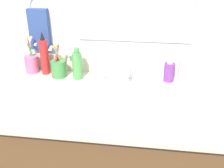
{
  "coord_description": "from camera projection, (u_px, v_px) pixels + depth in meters",
  "views": [
    {
      "loc": [
        0.17,
        -1.06,
        1.43
      ],
      "look_at": [
        0.03,
        0.0,
        0.91
      ],
      "focal_mm": 43.09,
      "sensor_mm": 36.0,
      "label": 1
    }
  ],
  "objects": [
    {
      "name": "cup_green",
      "position": [
        59.0,
        68.0,
        1.41
      ],
      "size": [
        0.08,
        0.09,
        0.18
      ],
      "color": "#3F8C47",
      "rests_on": "countertop"
    },
    {
      "name": "sink_basin",
      "position": [
        125.0,
        105.0,
        1.22
      ],
      "size": [
        0.38,
        0.38,
        0.11
      ],
      "color": "white",
      "rests_on": "countertop"
    },
    {
      "name": "hand_towel",
      "position": [
        39.0,
        29.0,
        1.45
      ],
      "size": [
        0.11,
        0.04,
        0.22
      ],
      "primitive_type": "cube",
      "color": "#334C8C"
    },
    {
      "name": "bottle_spray_red",
      "position": [
        44.0,
        56.0,
        1.42
      ],
      "size": [
        0.04,
        0.04,
        0.23
      ],
      "color": "red",
      "rests_on": "countertop"
    },
    {
      "name": "countertop",
      "position": [
        106.0,
        100.0,
        1.22
      ],
      "size": [
        1.03,
        0.6,
        0.02
      ],
      "primitive_type": "cube",
      "color": "beige",
      "rests_on": "vanity_cabinet"
    },
    {
      "name": "faucet",
      "position": [
        129.0,
        76.0,
        1.37
      ],
      "size": [
        0.16,
        0.1,
        0.08
      ],
      "color": "silver",
      "rests_on": "countertop"
    },
    {
      "name": "cup_pink",
      "position": [
        32.0,
        63.0,
        1.46
      ],
      "size": [
        0.07,
        0.08,
        0.2
      ],
      "color": "#D16693",
      "rests_on": "countertop"
    },
    {
      "name": "bottle_lotion_white",
      "position": [
        184.0,
        70.0,
        1.35
      ],
      "size": [
        0.06,
        0.06,
        0.13
      ],
      "color": "white",
      "rests_on": "countertop"
    },
    {
      "name": "backsplash",
      "position": [
        114.0,
        65.0,
        1.46
      ],
      "size": [
        1.03,
        0.02,
        0.09
      ],
      "primitive_type": "cube",
      "color": "beige",
      "rests_on": "countertop"
    },
    {
      "name": "towel_ring",
      "position": [
        38.0,
        6.0,
        1.42
      ],
      "size": [
        0.1,
        0.01,
        0.1
      ],
      "primitive_type": "torus",
      "rotation": [
        1.57,
        0.0,
        0.0
      ],
      "color": "silver"
    },
    {
      "name": "bottle_toner_green",
      "position": [
        77.0,
        65.0,
        1.38
      ],
      "size": [
        0.05,
        0.05,
        0.17
      ],
      "color": "#4C9E4C",
      "rests_on": "countertop"
    },
    {
      "name": "bottle_cream_purple",
      "position": [
        169.0,
        72.0,
        1.36
      ],
      "size": [
        0.05,
        0.05,
        0.11
      ],
      "color": "#7A3899",
      "rests_on": "countertop"
    },
    {
      "name": "back_wall",
      "position": [
        116.0,
        97.0,
        1.62
      ],
      "size": [
        2.13,
        0.04,
        1.3
      ],
      "primitive_type": "cube",
      "color": "white",
      "rests_on": "ground_plane"
    },
    {
      "name": "soap_bar",
      "position": [
        99.0,
        77.0,
        1.39
      ],
      "size": [
        0.06,
        0.04,
        0.02
      ],
      "primitive_type": "cube",
      "color": "white",
      "rests_on": "countertop"
    }
  ]
}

